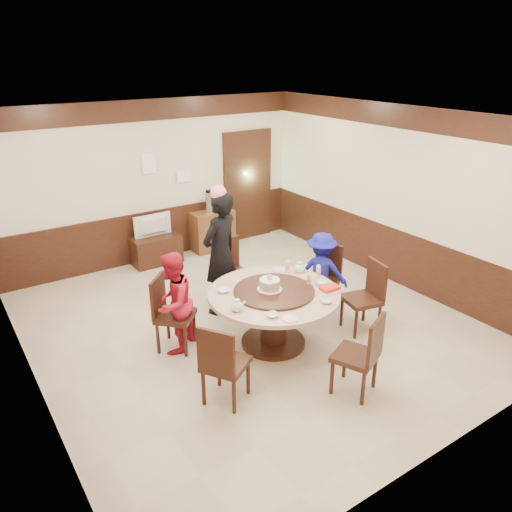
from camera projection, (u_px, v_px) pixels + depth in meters
room at (249, 252)px, 6.56m from camera, size 6.00×6.04×2.84m
banquet_table at (274, 307)px, 6.29m from camera, size 1.65×1.65×0.78m
chair_0 at (322, 290)px, 7.27m from camera, size 0.58×0.58×0.97m
chair_1 at (234, 283)px, 7.47m from camera, size 0.44×0.45×0.97m
chair_2 at (174, 326)px, 6.32m from camera, size 0.62×0.62×0.97m
chair_3 at (225, 376)px, 5.34m from camera, size 0.61×0.61×0.97m
chair_4 at (356, 368)px, 5.48m from camera, size 0.58×0.59×0.97m
chair_5 at (362, 309)px, 6.73m from camera, size 0.53×0.52×0.97m
person_standing at (220, 254)px, 7.00m from camera, size 0.76×0.63×1.79m
person_red at (173, 303)px, 6.14m from camera, size 0.81×0.79×1.31m
person_blue at (321, 272)px, 7.16m from camera, size 0.84×0.86×1.18m
birthday_cake at (270, 284)px, 6.18m from camera, size 0.31×0.31×0.21m
teapot_left at (237, 306)px, 5.74m from camera, size 0.17×0.15×0.13m
teapot_right at (300, 268)px, 6.74m from camera, size 0.17×0.15×0.13m
bowl_0 at (224, 291)px, 6.20m from camera, size 0.15×0.15×0.04m
bowl_1 at (326, 301)px, 5.94m from camera, size 0.15×0.15×0.05m
bowl_2 at (272, 315)px, 5.63m from camera, size 0.15×0.15×0.04m
bowl_3 at (321, 283)px, 6.40m from camera, size 0.15×0.15×0.05m
saucer_near at (290, 319)px, 5.58m from camera, size 0.18×0.18×0.01m
saucer_far at (279, 270)px, 6.82m from camera, size 0.18×0.18×0.01m
shrimp_platter at (330, 289)px, 6.23m from camera, size 0.30×0.20×0.06m
bottle_0 at (309, 280)px, 6.35m from camera, size 0.06×0.06×0.16m
bottle_1 at (318, 272)px, 6.58m from camera, size 0.06×0.06×0.16m
bottle_2 at (287, 267)px, 6.74m from camera, size 0.06×0.06×0.16m
tv_stand at (156, 250)px, 8.87m from camera, size 0.85×0.45×0.50m
television at (154, 226)px, 8.70m from camera, size 0.68×0.10×0.39m
side_cabinet at (212, 230)px, 9.45m from camera, size 0.80×0.40×0.75m
thermos at (209, 202)px, 9.20m from camera, size 0.15×0.15×0.38m
notice_left at (149, 163)px, 8.50m from camera, size 0.25×0.00×0.35m
notice_right at (184, 176)px, 8.95m from camera, size 0.30×0.00×0.22m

